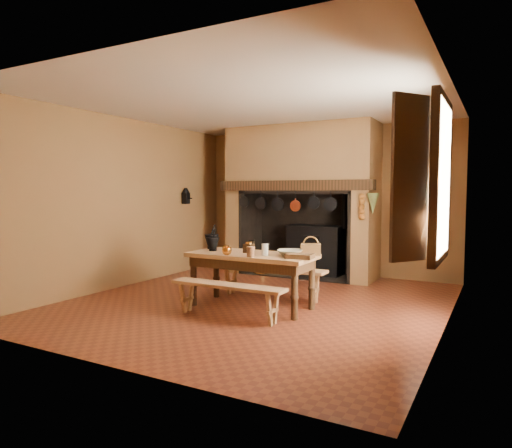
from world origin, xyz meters
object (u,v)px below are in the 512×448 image
at_px(work_table, 252,262).
at_px(wicker_basket, 311,249).
at_px(coffee_grinder, 249,248).
at_px(mixing_bowl, 290,253).
at_px(iron_range, 316,249).
at_px(bench_front, 227,293).

bearing_deg(work_table, wicker_basket, 18.22).
bearing_deg(coffee_grinder, wicker_basket, 15.90).
height_order(coffee_grinder, mixing_bowl, coffee_grinder).
bearing_deg(coffee_grinder, work_table, -31.66).
height_order(work_table, coffee_grinder, coffee_grinder).
bearing_deg(work_table, coffee_grinder, 146.23).
distance_m(iron_range, wicker_basket, 2.66).
distance_m(bench_front, wicker_basket, 1.25).
xyz_separation_m(bench_front, coffee_grinder, (-0.07, 0.66, 0.49)).
bearing_deg(mixing_bowl, bench_front, -131.12).
height_order(coffee_grinder, wicker_basket, wicker_basket).
bearing_deg(mixing_bowl, work_table, -178.07).
height_order(work_table, bench_front, work_table).
height_order(work_table, wicker_basket, wicker_basket).
bearing_deg(wicker_basket, iron_range, 87.91).
bearing_deg(wicker_basket, work_table, 176.84).
relative_size(coffee_grinder, mixing_bowl, 0.56).
distance_m(iron_range, work_table, 2.74).
relative_size(work_table, bench_front, 1.11).
distance_m(iron_range, bench_front, 3.36).
relative_size(work_table, mixing_bowl, 5.20).
bearing_deg(coffee_grinder, mixing_bowl, -0.42).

